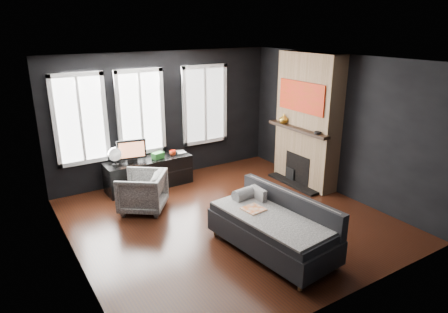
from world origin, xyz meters
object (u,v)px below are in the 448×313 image
media_console (149,173)px  sofa (272,225)px  book (177,147)px  mug (173,152)px  monitor (132,149)px  armchair (142,190)px  mantel_vase (284,119)px

media_console → sofa: bearing=-80.7°
book → sofa: bearing=-91.5°
sofa → mug: sofa is taller
monitor → book: 1.02m
armchair → monitor: bearing=-153.9°
book → mantel_vase: mantel_vase is taller
sofa → monitor: 3.45m
sofa → armchair: (-1.10, 2.33, -0.03)m
mantel_vase → sofa: bearing=-132.6°
sofa → monitor: bearing=99.3°
media_console → mug: (0.54, -0.04, 0.37)m
armchair → mug: size_ratio=5.83×
armchair → mug: 1.41m
armchair → monitor: (0.18, 0.97, 0.47)m
monitor → mantel_vase: (2.97, -1.07, 0.47)m
media_console → mantel_vase: size_ratio=8.68×
book → mug: bearing=-144.4°
armchair → monitor: monitor is taller
media_console → monitor: (-0.32, 0.02, 0.56)m
mug → book: bearing=35.6°
mug → armchair: bearing=-138.8°
sofa → book: (0.09, 3.34, 0.30)m
book → media_console: bearing=-174.1°
monitor → media_console: bearing=6.2°
sofa → mantel_vase: size_ratio=9.77×
mantel_vase → mug: bearing=154.4°
mug → mantel_vase: size_ratio=0.67×
armchair → book: 1.60m
media_console → mantel_vase: bearing=-22.8°
sofa → mug: size_ratio=14.64×
media_console → mug: mug is taller
media_console → monitor: monitor is taller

